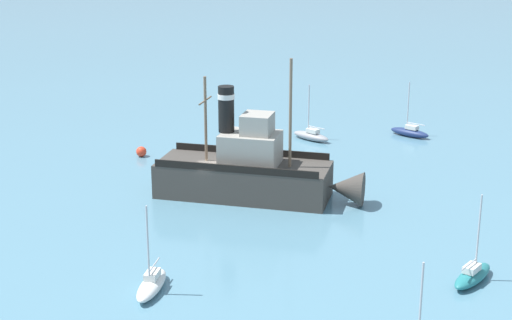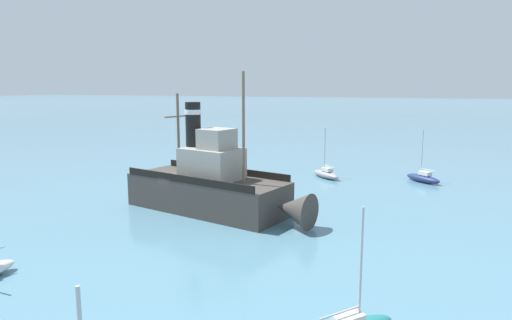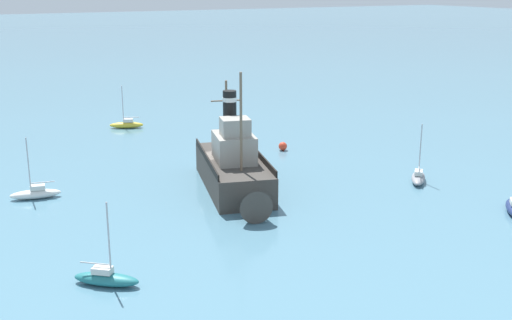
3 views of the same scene
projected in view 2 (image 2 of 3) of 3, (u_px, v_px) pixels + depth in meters
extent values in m
plane|color=teal|center=(180.00, 210.00, 33.32)|extent=(600.00, 600.00, 0.00)
cube|color=#423D38|center=(207.00, 194.00, 33.01)|extent=(7.37, 12.73, 2.40)
cone|color=#423D38|center=(293.00, 209.00, 28.98)|extent=(2.90, 2.93, 2.35)
cube|color=#9E998E|center=(212.00, 163.00, 32.35)|extent=(3.94, 4.64, 2.20)
cube|color=#9E998E|center=(217.00, 139.00, 31.78)|extent=(2.64, 2.50, 1.40)
cylinder|color=black|center=(193.00, 124.00, 32.87)|extent=(1.10, 1.10, 3.20)
cylinder|color=silver|center=(193.00, 112.00, 32.72)|extent=(1.16, 1.16, 0.35)
cylinder|color=#75604C|center=(243.00, 128.00, 30.35)|extent=(0.20, 0.20, 7.50)
cylinder|color=#75604C|center=(178.00, 134.00, 33.84)|extent=(0.20, 0.20, 6.00)
cylinder|color=#75604C|center=(178.00, 116.00, 33.62)|extent=(2.54, 0.79, 0.12)
cube|color=black|center=(225.00, 170.00, 34.52)|extent=(3.08, 11.04, 0.50)
cube|color=black|center=(186.00, 180.00, 31.02)|extent=(3.08, 11.04, 0.50)
ellipsoid|color=gray|center=(326.00, 174.00, 44.58)|extent=(3.42, 3.51, 0.70)
cube|color=silver|center=(327.00, 169.00, 44.32)|extent=(1.22, 1.24, 0.36)
cylinder|color=#B7B7BC|center=(325.00, 149.00, 44.44)|extent=(0.10, 0.10, 4.20)
cylinder|color=#B7B7BC|center=(330.00, 166.00, 43.90)|extent=(1.30, 1.36, 0.08)
ellipsoid|color=navy|center=(423.00, 178.00, 42.66)|extent=(3.37, 3.55, 0.70)
cube|color=silver|center=(425.00, 173.00, 42.40)|extent=(1.21, 1.24, 0.36)
cylinder|color=#B7B7BC|center=(422.00, 152.00, 42.52)|extent=(0.10, 0.10, 4.20)
cylinder|color=#B7B7BC|center=(429.00, 170.00, 41.99)|extent=(1.27, 1.38, 0.08)
cube|color=silver|center=(348.00, 320.00, 16.00)|extent=(1.26, 1.19, 0.36)
cylinder|color=#B7B7BC|center=(361.00, 265.00, 15.94)|extent=(0.10, 0.10, 4.20)
cylinder|color=#B7B7BC|center=(340.00, 313.00, 15.74)|extent=(1.44, 1.21, 0.08)
sphere|color=red|center=(172.00, 173.00, 44.83)|extent=(0.85, 0.85, 0.85)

